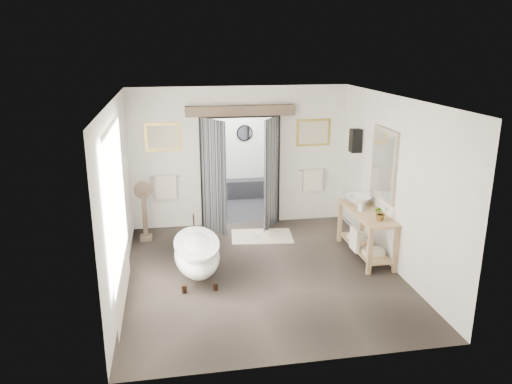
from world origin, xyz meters
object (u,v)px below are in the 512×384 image
at_px(rug, 262,236).
at_px(basin, 357,201).
at_px(clawfoot_tub, 197,253).
at_px(vanity, 365,230).

xyz_separation_m(rug, basin, (1.63, -0.86, 0.93)).
height_order(clawfoot_tub, vanity, vanity).
bearing_deg(basin, clawfoot_tub, -176.19).
distance_m(vanity, basin, 0.58).
relative_size(clawfoot_tub, vanity, 1.04).
bearing_deg(basin, rug, 143.66).
height_order(clawfoot_tub, basin, basin).
distance_m(rug, basin, 2.06).
bearing_deg(clawfoot_tub, rug, 47.74).
distance_m(vanity, rug, 2.13).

